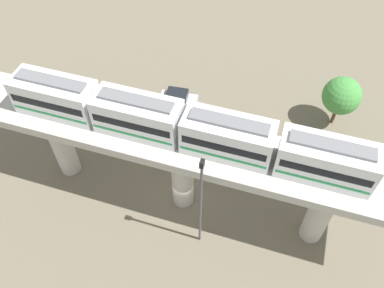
% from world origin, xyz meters
% --- Properties ---
extents(ground_plane, '(120.00, 120.00, 0.00)m').
position_xyz_m(ground_plane, '(0.00, 0.00, 0.00)').
color(ground_plane, '#706654').
extents(viaduct, '(5.20, 35.80, 8.60)m').
position_xyz_m(viaduct, '(0.00, 0.00, 6.64)').
color(viaduct, '#B7B2AA').
rests_on(viaduct, ground).
extents(train, '(2.64, 27.45, 3.24)m').
position_xyz_m(train, '(0.00, -0.05, 10.13)').
color(train, white).
rests_on(train, viaduct).
extents(parked_car_silver, '(2.19, 4.35, 1.76)m').
position_xyz_m(parked_car_silver, '(11.69, 4.49, 0.74)').
color(parked_car_silver, '#B2B5BA').
rests_on(parked_car_silver, ground).
extents(parked_car_orange, '(2.15, 4.34, 1.76)m').
position_xyz_m(parked_car_orange, '(9.39, -3.47, 0.74)').
color(parked_car_orange, orange).
rests_on(parked_car_orange, ground).
extents(tree_near_viaduct, '(3.89, 3.89, 5.88)m').
position_xyz_m(tree_near_viaduct, '(14.06, -12.24, 3.92)').
color(tree_near_viaduct, brown).
rests_on(tree_near_viaduct, ground).
extents(signal_post, '(0.44, 0.28, 11.20)m').
position_xyz_m(signal_post, '(-3.40, -2.62, 6.13)').
color(signal_post, '#4C4C51').
rests_on(signal_post, ground).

